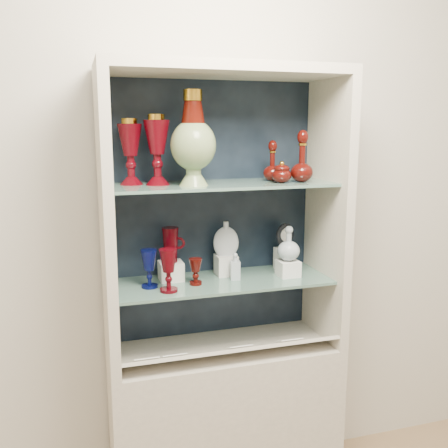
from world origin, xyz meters
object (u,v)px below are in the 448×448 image
object	(u,v)px
enamel_urn	(193,138)
ruby_decanter_a	(302,153)
ruby_goblet_tall	(168,271)
cobalt_goblet	(149,269)
pedestal_lamp_left	(157,150)
cameo_medallion	(285,236)
lidded_bowl	(282,172)
pedestal_lamp_right	(130,152)
ruby_goblet_small	(196,272)
clear_square_bottle	(235,266)
ruby_decanter_b	(272,159)
clear_round_decanter	(289,244)
flat_flask	(226,238)
ruby_pitcher	(171,245)

from	to	relation	value
enamel_urn	ruby_decanter_a	bearing A→B (deg)	-0.61
ruby_goblet_tall	cobalt_goblet	bearing A→B (deg)	131.69
pedestal_lamp_left	cameo_medallion	xyz separation A→B (m)	(0.59, 0.06, -0.40)
lidded_bowl	pedestal_lamp_right	bearing A→B (deg)	169.13
pedestal_lamp_left	ruby_goblet_small	bearing A→B (deg)	-17.56
pedestal_lamp_left	ruby_goblet_tall	world-z (taller)	pedestal_lamp_left
enamel_urn	ruby_goblet_tall	world-z (taller)	enamel_urn
ruby_decanter_a	clear_square_bottle	world-z (taller)	ruby_decanter_a
enamel_urn	ruby_goblet_tall	size ratio (longest dim) A/B	2.13
ruby_decanter_b	clear_round_decanter	bearing A→B (deg)	-37.99
clear_square_bottle	clear_round_decanter	xyz separation A→B (m)	(0.24, -0.02, 0.09)
pedestal_lamp_left	flat_flask	world-z (taller)	pedestal_lamp_left
lidded_bowl	flat_flask	bearing A→B (deg)	146.40
lidded_bowl	clear_round_decanter	xyz separation A→B (m)	(0.06, 0.04, -0.32)
ruby_decanter_b	lidded_bowl	bearing A→B (deg)	-85.09
ruby_decanter_a	ruby_pitcher	bearing A→B (deg)	167.47
ruby_goblet_tall	cameo_medallion	bearing A→B (deg)	15.83
lidded_bowl	clear_round_decanter	world-z (taller)	lidded_bowl
clear_square_bottle	flat_flask	size ratio (longest dim) A/B	0.75
ruby_goblet_small	clear_round_decanter	bearing A→B (deg)	0.37
clear_round_decanter	ruby_goblet_small	bearing A→B (deg)	-179.63
ruby_decanter_a	lidded_bowl	distance (m)	0.12
pedestal_lamp_right	cameo_medallion	distance (m)	0.79
cobalt_goblet	ruby_pitcher	distance (m)	0.15
pedestal_lamp_left	ruby_decanter_a	xyz separation A→B (m)	(0.60, -0.07, -0.02)
pedestal_lamp_right	clear_round_decanter	distance (m)	0.78
pedestal_lamp_left	cobalt_goblet	bearing A→B (deg)	-150.15
ruby_decanter_a	ruby_goblet_small	distance (m)	0.67
ruby_decanter_a	ruby_goblet_small	bearing A→B (deg)	176.43
ruby_goblet_small	clear_square_bottle	distance (m)	0.18
ruby_decanter_a	clear_round_decanter	bearing A→B (deg)	140.19
clear_square_bottle	cameo_medallion	world-z (taller)	cameo_medallion
clear_square_bottle	flat_flask	bearing A→B (deg)	102.34
lidded_bowl	ruby_pitcher	bearing A→B (deg)	164.39
cobalt_goblet	flat_flask	bearing A→B (deg)	13.39
clear_square_bottle	clear_round_decanter	bearing A→B (deg)	-4.30
pedestal_lamp_left	lidded_bowl	distance (m)	0.52
pedestal_lamp_right	ruby_goblet_small	xyz separation A→B (m)	(0.24, -0.08, -0.50)
ruby_goblet_tall	clear_round_decanter	bearing A→B (deg)	6.31
cameo_medallion	ruby_goblet_small	bearing A→B (deg)	174.28
ruby_goblet_tall	lidded_bowl	bearing A→B (deg)	2.82
pedestal_lamp_left	ruby_decanter_b	size ratio (longest dim) A/B	1.51
lidded_bowl	cameo_medallion	distance (m)	0.35
ruby_goblet_small	clear_square_bottle	world-z (taller)	clear_square_bottle
ruby_pitcher	cameo_medallion	distance (m)	0.53
ruby_decanter_a	ruby_pitcher	distance (m)	0.68
cobalt_goblet	clear_square_bottle	distance (m)	0.37
enamel_urn	clear_square_bottle	distance (m)	0.58
ruby_goblet_tall	clear_round_decanter	size ratio (longest dim) A/B	1.17
ruby_pitcher	ruby_decanter_b	bearing A→B (deg)	11.95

